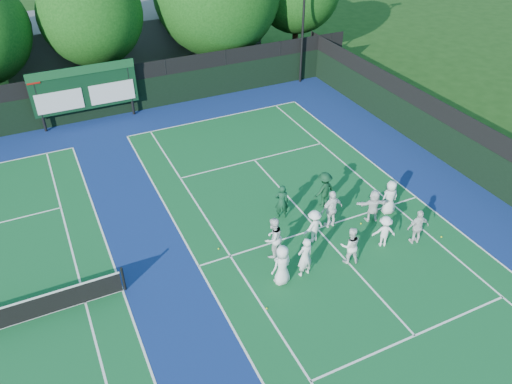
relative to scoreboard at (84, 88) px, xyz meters
name	(u,v)px	position (x,y,z in m)	size (l,w,h in m)	color
ground	(329,242)	(7.01, -15.59, -2.19)	(120.00, 120.00, 0.00)	#14360E
court_apron	(186,270)	(1.01, -14.59, -2.19)	(34.00, 32.00, 0.01)	navy
near_court	(317,229)	(7.01, -14.59, -2.18)	(11.05, 23.85, 0.01)	#115327
back_fence	(103,96)	(1.01, 0.41, -0.83)	(34.00, 0.08, 3.00)	black
divider_fence_right	(479,157)	(16.01, -14.59, -0.83)	(0.08, 32.00, 3.00)	black
scoreboard	(84,88)	(0.00, 0.00, 0.00)	(6.00, 0.21, 3.55)	black
clubhouse	(134,38)	(5.01, 8.41, -0.19)	(18.00, 6.00, 4.00)	#5A5A5F
tree_c	(93,16)	(1.78, 3.99, 2.89)	(6.34, 6.34, 8.42)	black
tennis_ball_0	(267,308)	(2.98, -17.74, -2.16)	(0.07, 0.07, 0.07)	#C6E01A
tennis_ball_1	(361,224)	(8.93, -15.14, -2.16)	(0.07, 0.07, 0.07)	#C6E01A
tennis_ball_2	(441,237)	(11.49, -17.37, -2.16)	(0.07, 0.07, 0.07)	#C6E01A
tennis_ball_3	(219,249)	(2.63, -13.99, -2.16)	(0.07, 0.07, 0.07)	#C6E01A
player_front_0	(282,265)	(4.11, -16.75, -1.32)	(0.85, 0.56, 1.75)	white
player_front_1	(305,257)	(5.08, -16.77, -1.30)	(0.65, 0.43, 1.79)	silver
player_front_2	(350,245)	(7.07, -16.88, -1.36)	(0.81, 0.63, 1.66)	white
player_front_3	(384,231)	(8.91, -16.66, -1.46)	(0.94, 0.54, 1.46)	white
player_front_4	(418,227)	(10.25, -17.11, -1.37)	(0.96, 0.40, 1.64)	silver
player_back_0	(273,238)	(4.49, -15.26, -1.28)	(0.89, 0.69, 1.83)	white
player_back_1	(314,226)	(6.44, -15.17, -1.43)	(0.99, 0.57, 1.53)	white
player_back_2	(332,209)	(7.63, -14.65, -1.27)	(1.08, 0.45, 1.83)	white
player_back_3	(373,206)	(9.52, -15.07, -1.41)	(1.45, 0.46, 1.56)	white
player_back_4	(390,197)	(10.51, -14.94, -1.35)	(0.82, 0.54, 1.68)	silver
coach_left	(282,202)	(6.00, -13.16, -1.34)	(0.62, 0.41, 1.69)	#0F3822
coach_right	(324,190)	(8.14, -13.22, -1.31)	(1.14, 0.66, 1.77)	#0E341D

